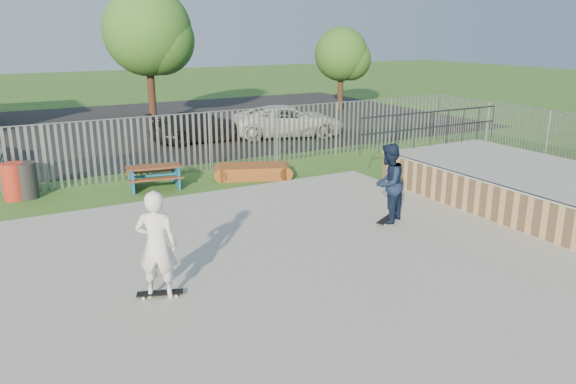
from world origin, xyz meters
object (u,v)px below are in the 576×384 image
skater_navy (388,183)px  tree_right (341,54)px  tree_mid (148,32)px  trash_bin_grey (26,180)px  picnic_table (154,176)px  trash_bin_red (14,181)px  funbox (253,171)px  car_white (288,121)px  skater_white (157,245)px  car_dark (202,127)px

skater_navy → tree_right: bearing=-149.7°
tree_mid → trash_bin_grey: bearing=-121.3°
tree_mid → skater_navy: bearing=-88.5°
tree_right → skater_navy: bearing=-121.0°
picnic_table → trash_bin_red: trash_bin_red is taller
funbox → tree_right: size_ratio=0.49×
trash_bin_red → car_white: bearing=22.2°
funbox → trash_bin_red: (-6.97, 1.11, 0.32)m
trash_bin_red → skater_white: skater_white is taller
trash_bin_red → tree_right: (18.52, 10.90, 2.71)m
car_white → trash_bin_grey: bearing=129.4°
car_white → trash_bin_red: bearing=128.6°
tree_mid → skater_white: tree_mid is taller
car_dark → trash_bin_grey: bearing=127.0°
trash_bin_red → skater_navy: bearing=-42.2°
trash_bin_red → skater_navy: skater_navy is taller
skater_navy → skater_white: 6.14m
funbox → skater_navy: 6.04m
trash_bin_red → car_dark: car_dark is taller
trash_bin_red → tree_right: 21.66m
trash_bin_grey → skater_white: 8.36m
car_white → funbox: bearing=158.5°
car_dark → car_white: car_white is taller
funbox → skater_white: (-5.23, -7.14, 0.91)m
picnic_table → trash_bin_grey: trash_bin_grey is taller
tree_mid → tree_right: bearing=-2.7°
trash_bin_red → car_dark: bearing=35.1°
funbox → trash_bin_grey: 6.76m
skater_white → trash_bin_grey: bearing=-50.2°
trash_bin_grey → car_dark: 9.17m
funbox → tree_mid: size_ratio=0.35×
skater_navy → skater_white: bearing=-17.2°
trash_bin_grey → tree_right: size_ratio=0.22×
skater_navy → skater_white: (-6.01, -1.23, 0.00)m
picnic_table → funbox: bearing=1.4°
funbox → car_dark: (0.72, 6.51, 0.46)m
tree_mid → tree_right: size_ratio=1.40×
trash_bin_grey → car_dark: bearing=36.4°
trash_bin_red → car_white: (11.49, 4.69, 0.19)m
tree_mid → tree_right: tree_mid is taller
car_white → skater_navy: (-3.73, -11.71, 0.41)m
car_dark → skater_white: (-5.95, -13.65, 0.45)m
car_white → skater_navy: skater_navy is taller
trash_bin_red → skater_navy: (7.76, -7.02, 0.59)m
car_white → tree_mid: 8.84m
tree_mid → skater_white: size_ratio=3.47×
picnic_table → car_dark: bearing=66.5°
tree_mid → skater_navy: (0.49, -18.46, -3.43)m
car_dark → tree_right: size_ratio=0.93×
car_dark → tree_mid: (-0.42, 6.04, 3.88)m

